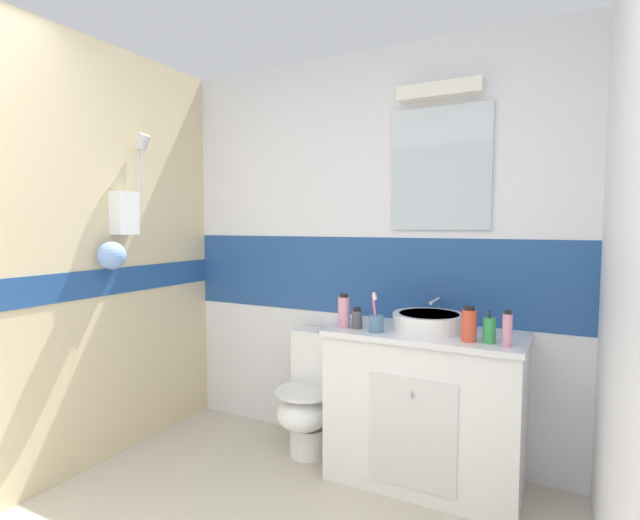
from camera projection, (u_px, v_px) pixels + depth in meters
The scene contains 11 objects.
wall_back_tiled at pixel (368, 251), 3.06m from camera, with size 3.20×0.20×2.50m.
wall_left_shower_alcove at pixel (49, 258), 2.58m from camera, with size 0.28×3.48×2.50m.
vanity_cabinet at pixel (425, 406), 2.64m from camera, with size 1.04×0.53×0.85m.
sink_basin at pixel (429, 321), 2.63m from camera, with size 0.40×0.44×0.15m.
toilet at pixel (312, 397), 2.98m from camera, with size 0.37×0.50×0.76m.
toothbrush_cup at pixel (376, 322), 2.57m from camera, with size 0.08×0.08×0.22m.
soap_dispenser at pixel (489, 330), 2.34m from camera, with size 0.06×0.06×0.17m.
lotion_bottle_short at pixel (357, 319), 2.67m from camera, with size 0.06×0.06×0.12m.
deodorant_spray_can at pixel (507, 329), 2.27m from camera, with size 0.05×0.05×0.18m.
mouthwash_bottle at pixel (469, 325), 2.37m from camera, with size 0.07×0.07×0.18m.
shampoo_bottle_tall at pixel (344, 311), 2.69m from camera, with size 0.07×0.07×0.19m.
Camera 1 is at (1.15, -0.40, 1.43)m, focal length 26.77 mm.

